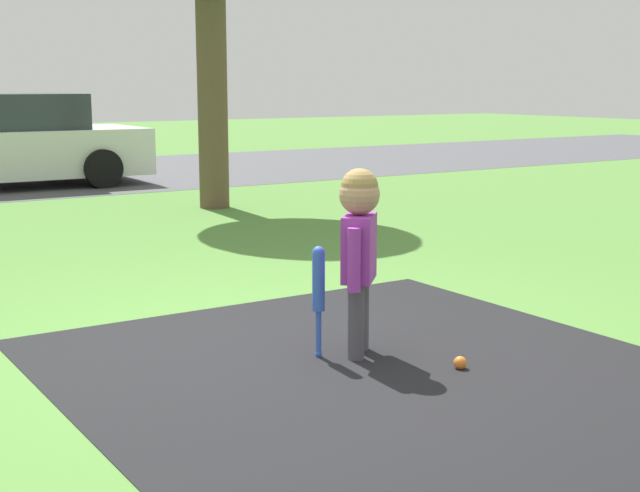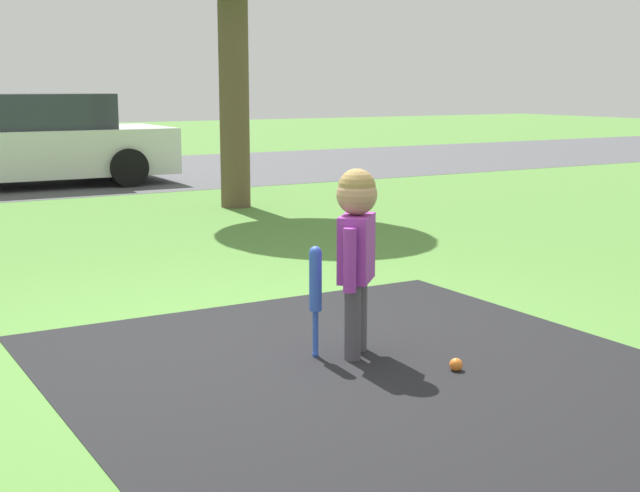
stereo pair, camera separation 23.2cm
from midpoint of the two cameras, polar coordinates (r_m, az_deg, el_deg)
name	(u,v)px [view 1 (the left image)]	position (r m, az deg, el deg)	size (l,w,h in m)	color
ground_plane	(256,350)	(5.20, -5.42, -6.63)	(60.00, 60.00, 0.00)	#518438
child	(359,235)	(4.92, 1.18, 0.68)	(0.32, 0.33, 1.06)	#4C4751
baseball_bat	(319,286)	(4.93, -1.44, -2.57)	(0.07, 0.07, 0.64)	blue
sports_ball	(460,363)	(4.87, 7.61, -7.43)	(0.07, 0.07, 0.07)	orange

